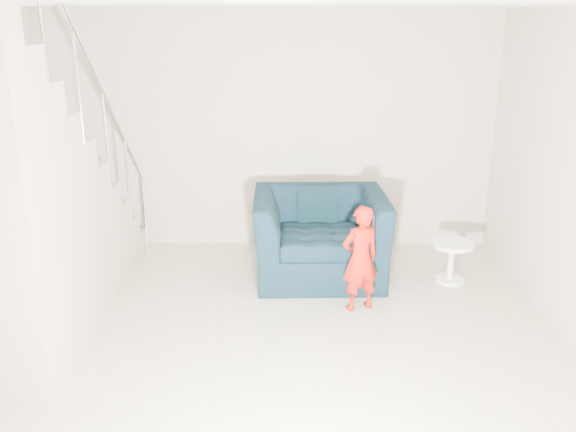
# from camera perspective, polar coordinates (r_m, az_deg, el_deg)

# --- Properties ---
(floor) EXTENTS (5.50, 5.50, 0.00)m
(floor) POSITION_cam_1_polar(r_m,az_deg,el_deg) (4.91, -1.84, -13.90)
(floor) COLOR gray
(floor) RESTS_ON ground
(ceiling) EXTENTS (5.50, 5.50, 0.00)m
(ceiling) POSITION_cam_1_polar(r_m,az_deg,el_deg) (4.17, -2.24, 19.45)
(ceiling) COLOR silver
(ceiling) RESTS_ON back_wall
(back_wall) EXTENTS (5.00, 0.00, 5.00)m
(back_wall) POSITION_cam_1_polar(r_m,az_deg,el_deg) (7.03, -1.20, 7.81)
(back_wall) COLOR #ADA68D
(back_wall) RESTS_ON floor
(armchair) EXTENTS (1.38, 1.22, 0.88)m
(armchair) POSITION_cam_1_polar(r_m,az_deg,el_deg) (6.36, 2.98, -1.82)
(armchair) COLOR black
(armchair) RESTS_ON floor
(toddler) EXTENTS (0.43, 0.36, 1.01)m
(toddler) POSITION_cam_1_polar(r_m,az_deg,el_deg) (5.62, 6.78, -3.97)
(toddler) COLOR #8C040B
(toddler) RESTS_ON floor
(side_table) EXTENTS (0.43, 0.43, 0.43)m
(side_table) POSITION_cam_1_polar(r_m,az_deg,el_deg) (6.46, 15.04, -3.54)
(side_table) COLOR white
(side_table) RESTS_ON floor
(staircase) EXTENTS (1.02, 3.03, 3.62)m
(staircase) POSITION_cam_1_polar(r_m,az_deg,el_deg) (5.44, -23.27, -1.12)
(staircase) COLOR #ADA089
(staircase) RESTS_ON floor
(cushion) EXTENTS (0.42, 0.20, 0.42)m
(cushion) POSITION_cam_1_polar(r_m,az_deg,el_deg) (6.57, 2.77, 1.06)
(cushion) COLOR black
(cushion) RESTS_ON armchair
(throw) EXTENTS (0.04, 0.44, 0.49)m
(throw) POSITION_cam_1_polar(r_m,az_deg,el_deg) (6.25, -2.12, -1.08)
(throw) COLOR black
(throw) RESTS_ON armchair
(phone) EXTENTS (0.03, 0.05, 0.10)m
(phone) POSITION_cam_1_polar(r_m,az_deg,el_deg) (5.48, 8.02, -0.42)
(phone) COLOR black
(phone) RESTS_ON toddler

